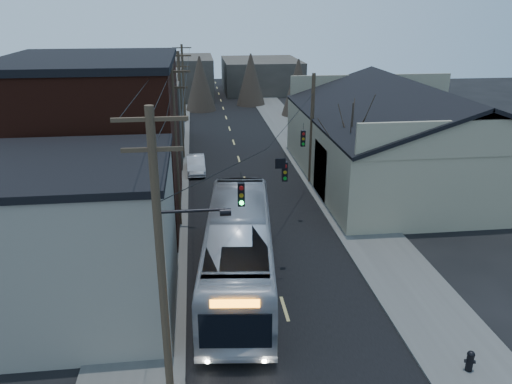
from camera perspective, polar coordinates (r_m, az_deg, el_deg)
road_surface at (r=43.54m, az=-1.75°, el=3.01°), size 9.00×110.00×0.02m
sidewalk_left at (r=43.47m, az=-10.32°, el=2.71°), size 4.00×110.00×0.12m
sidewalk_right at (r=44.55m, az=6.62°, el=3.36°), size 4.00×110.00×0.12m
building_clapboard at (r=23.15m, az=-19.61°, el=-5.37°), size 8.00×8.00×7.00m
building_brick at (r=33.00m, az=-17.81°, el=5.29°), size 10.00×12.00×10.00m
building_left_far at (r=48.67m, az=-13.80°, el=8.56°), size 9.00×14.00×7.00m
warehouse at (r=41.34m, az=17.21°, el=5.00°), size 16.16×20.60×7.73m
building_far_left at (r=77.06m, az=-8.80°, el=12.79°), size 10.00×12.00×6.00m
building_far_right at (r=82.73m, az=0.58°, el=13.20°), size 12.00×14.00×5.00m
bare_tree at (r=34.32m, az=10.66°, el=4.06°), size 0.40×0.40×7.20m
utility_lines at (r=36.43m, az=-5.90°, el=7.47°), size 11.24×45.28×10.50m
bus at (r=24.70m, az=-2.00°, el=-6.64°), size 4.53×13.64×3.73m
parked_car at (r=41.94m, az=-6.89°, el=3.15°), size 1.58×4.25×1.39m
fire_hydrant at (r=21.47m, az=23.27°, el=-17.23°), size 0.42×0.30×0.86m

